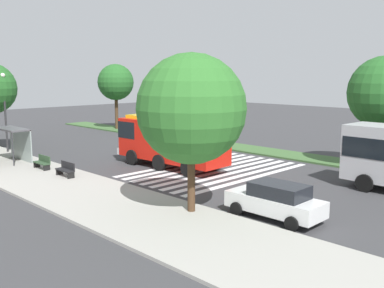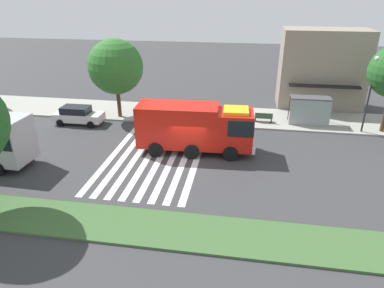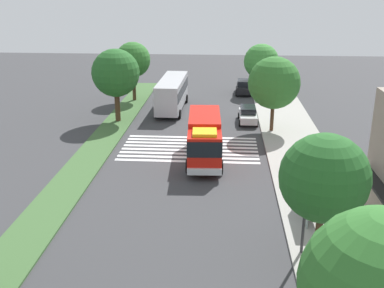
{
  "view_description": "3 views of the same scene",
  "coord_description": "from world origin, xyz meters",
  "views": [
    {
      "loc": [
        -22.05,
        21.57,
        6.44
      ],
      "look_at": [
        -0.84,
        0.49,
        1.68
      ],
      "focal_mm": 40.84,
      "sensor_mm": 36.0,
      "label": 1
    },
    {
      "loc": [
        3.82,
        -22.06,
        11.41
      ],
      "look_at": [
        0.22,
        0.2,
        1.14
      ],
      "focal_mm": 31.97,
      "sensor_mm": 36.0,
      "label": 2
    },
    {
      "loc": [
        35.91,
        2.92,
        13.93
      ],
      "look_at": [
        1.06,
        0.46,
        1.71
      ],
      "focal_mm": 42.99,
      "sensor_mm": 36.0,
      "label": 3
    }
  ],
  "objects": [
    {
      "name": "sidewalk_tree_west",
      "position": [
        -8.08,
        7.73,
        4.91
      ],
      "size": [
        5.03,
        5.03,
        7.3
      ],
      "color": "#47301E",
      "rests_on": "sidewalk"
    },
    {
      "name": "bench_near_shelter",
      "position": [
        5.61,
        8.35,
        0.59
      ],
      "size": [
        1.6,
        0.5,
        0.9
      ],
      "color": "#2D472D",
      "rests_on": "sidewalk"
    },
    {
      "name": "crosswalk",
      "position": [
        -2.56,
        0.0,
        0.01
      ],
      "size": [
        6.75,
        12.11,
        0.01
      ],
      "color": "silver",
      "rests_on": "ground_plane"
    },
    {
      "name": "bus_stop_shelter",
      "position": [
        9.61,
        8.38,
        1.89
      ],
      "size": [
        3.5,
        1.4,
        2.46
      ],
      "color": "#4C4C51",
      "rests_on": "sidewalk"
    },
    {
      "name": "parked_car_mid",
      "position": [
        -11.25,
        5.53,
        0.85
      ],
      "size": [
        4.46,
        2.01,
        1.65
      ],
      "rotation": [
        0.0,
        0.0,
        0.01
      ],
      "color": "silver",
      "rests_on": "ground_plane"
    },
    {
      "name": "storefront_building",
      "position": [
        11.31,
        14.45,
        3.93
      ],
      "size": [
        8.32,
        4.96,
        7.87
      ],
      "color": "gray",
      "rests_on": "ground_plane"
    },
    {
      "name": "bench_west_of_shelter",
      "position": [
        2.45,
        8.35,
        0.59
      ],
      "size": [
        1.6,
        0.5,
        0.9
      ],
      "color": "black",
      "rests_on": "sidewalk"
    },
    {
      "name": "median_strip",
      "position": [
        0.0,
        -8.23,
        0.07
      ],
      "size": [
        60.0,
        3.0,
        0.14
      ],
      "primitive_type": "cube",
      "color": "#3D6033",
      "rests_on": "ground_plane"
    },
    {
      "name": "ground_plane",
      "position": [
        0.0,
        0.0,
        0.0
      ],
      "size": [
        120.0,
        120.0,
        0.0
      ],
      "primitive_type": "plane",
      "color": "#38383A"
    },
    {
      "name": "fire_truck",
      "position": [
        0.44,
        1.44,
        2.05
      ],
      "size": [
        8.87,
        3.17,
        3.66
      ],
      "rotation": [
        0.0,
        0.0,
        0.05
      ],
      "color": "red",
      "rests_on": "ground_plane"
    },
    {
      "name": "street_lamp",
      "position": [
        13.93,
        7.33,
        3.92
      ],
      "size": [
        0.36,
        0.36,
        6.43
      ],
      "color": "#2D2D30",
      "rests_on": "sidewalk"
    },
    {
      "name": "sidewalk",
      "position": [
        0.0,
        9.55,
        0.07
      ],
      "size": [
        60.0,
        5.66,
        0.14
      ],
      "primitive_type": "cube",
      "color": "#9E9B93",
      "rests_on": "ground_plane"
    }
  ]
}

